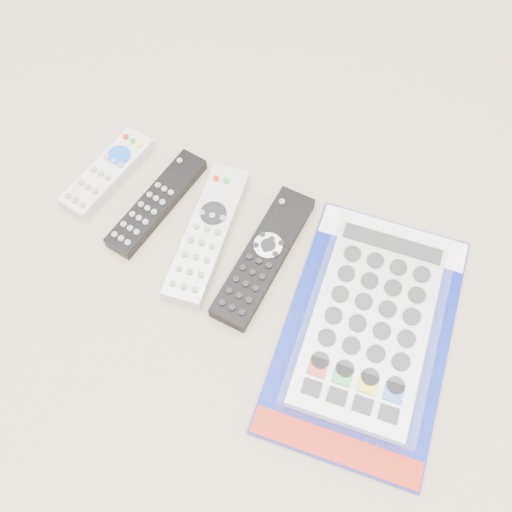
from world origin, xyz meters
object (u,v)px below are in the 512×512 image
at_px(remote_large_black, 264,256).
at_px(remote_silver_dvd, 207,233).
at_px(remote_slim_black, 157,203).
at_px(remote_small_grey, 108,173).
at_px(jumbo_remote_packaged, 370,323).

bearing_deg(remote_large_black, remote_silver_dvd, -177.06).
distance_m(remote_slim_black, remote_large_black, 0.18).
relative_size(remote_silver_dvd, remote_large_black, 1.02).
distance_m(remote_small_grey, remote_large_black, 0.28).
distance_m(remote_silver_dvd, jumbo_remote_packaged, 0.26).
bearing_deg(remote_large_black, remote_slim_black, 177.82).
height_order(remote_slim_black, jumbo_remote_packaged, jumbo_remote_packaged).
distance_m(remote_small_grey, jumbo_remote_packaged, 0.45).
distance_m(remote_small_grey, remote_slim_black, 0.10).
bearing_deg(remote_large_black, jumbo_remote_packaged, -9.35).
bearing_deg(jumbo_remote_packaged, remote_silver_dvd, 166.52).
bearing_deg(remote_silver_dvd, remote_small_grey, 162.84).
bearing_deg(remote_silver_dvd, remote_slim_black, 162.55).
xyz_separation_m(remote_small_grey, remote_slim_black, (0.09, -0.02, -0.00)).
xyz_separation_m(remote_small_grey, remote_silver_dvd, (0.19, -0.03, 0.00)).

